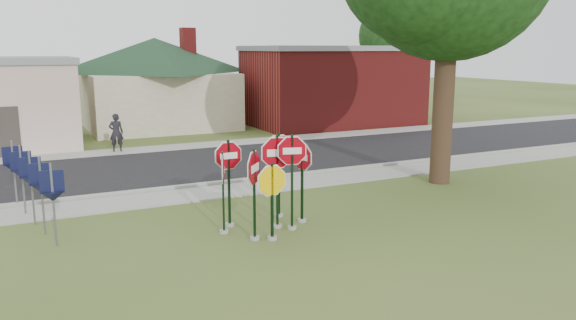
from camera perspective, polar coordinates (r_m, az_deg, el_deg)
name	(u,v)px	position (r m, az deg, el deg)	size (l,w,h in m)	color
ground	(292,246)	(13.45, 0.36, -8.73)	(120.00, 120.00, 0.00)	#394E1D
sidewalk_near	(216,192)	(18.32, -7.32, -3.27)	(60.00, 1.60, 0.06)	gray
road	(179,167)	(22.52, -11.02, -0.67)	(60.00, 7.00, 0.04)	black
sidewalk_far	(154,149)	(26.63, -13.45, 1.08)	(60.00, 1.60, 0.06)	gray
curb	(206,184)	(19.23, -8.29, -2.47)	(60.00, 0.20, 0.14)	gray
stop_sign_center	(277,167)	(14.38, -1.11, -0.76)	(1.13, 0.27, 2.56)	gray
stop_sign_yellow	(272,193)	(13.55, -1.64, -3.37)	(1.06, 0.24, 2.02)	gray
stop_sign_left	(254,182)	(13.50, -3.46, -2.20)	(0.78, 0.87, 2.38)	gray
stop_sign_right	(292,169)	(14.23, 0.41, -0.90)	(1.00, 0.32, 2.59)	gray
stop_sign_back_right	(279,163)	(15.33, -0.95, -0.27)	(1.16, 0.24, 2.47)	gray
stop_sign_back_left	(229,172)	(14.58, -6.04, -1.21)	(1.02, 0.24, 2.40)	gray
stop_sign_far_right	(302,172)	(14.90, 1.45, -1.23)	(0.25, 0.97, 2.29)	gray
stop_sign_far_left	(223,182)	(14.08, -6.63, -2.29)	(0.32, 0.99, 2.20)	gray
route_sign_row	(31,180)	(16.18, -24.64, -1.82)	(1.43, 4.63, 2.00)	#59595E
building_house	(155,65)	(34.20, -13.32, 9.39)	(11.60, 11.60, 6.20)	beige
building_brick	(333,85)	(34.71, 4.58, 7.62)	(10.20, 6.20, 4.75)	maroon
bg_tree_right	(394,36)	(46.44, 10.72, 12.30)	(5.60, 5.60, 8.40)	#302115
pedestrian	(116,132)	(26.21, -17.06, 2.69)	(0.62, 0.41, 1.70)	black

